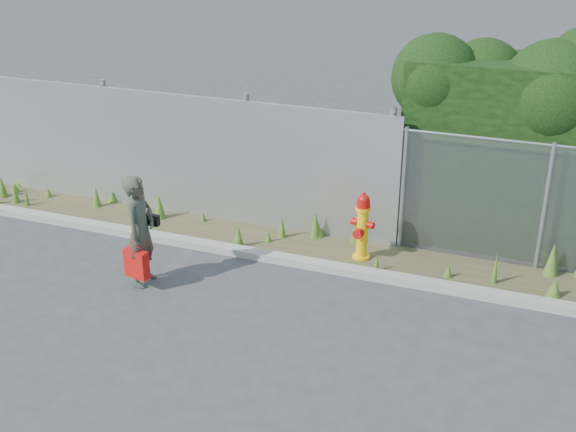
% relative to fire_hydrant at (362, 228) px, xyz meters
% --- Properties ---
extents(ground, '(80.00, 80.00, 0.00)m').
position_rel_fire_hydrant_xyz_m(ground, '(-0.58, -2.35, -0.55)').
color(ground, '#38383B').
rests_on(ground, ground).
extents(curb, '(16.00, 0.22, 0.12)m').
position_rel_fire_hydrant_xyz_m(curb, '(-0.58, -0.55, -0.49)').
color(curb, gray).
rests_on(curb, ground).
extents(weed_strip, '(16.00, 1.34, 0.55)m').
position_rel_fire_hydrant_xyz_m(weed_strip, '(-0.89, 0.15, -0.43)').
color(weed_strip, '#443E27').
rests_on(weed_strip, ground).
extents(corrugated_fence, '(8.50, 0.21, 2.30)m').
position_rel_fire_hydrant_xyz_m(corrugated_fence, '(-3.83, 0.66, 0.55)').
color(corrugated_fence, '#A4A5AA').
rests_on(corrugated_fence, ground).
extents(fire_hydrant, '(0.38, 0.34, 1.13)m').
position_rel_fire_hydrant_xyz_m(fire_hydrant, '(0.00, 0.00, 0.00)').
color(fire_hydrant, yellow).
rests_on(fire_hydrant, ground).
extents(woman, '(0.46, 0.65, 1.69)m').
position_rel_fire_hydrant_xyz_m(woman, '(-2.82, -1.88, 0.30)').
color(woman, '#0F6043').
rests_on(woman, ground).
extents(red_tote_bag, '(0.38, 0.14, 0.50)m').
position_rel_fire_hydrant_xyz_m(red_tote_bag, '(-2.80, -2.08, -0.15)').
color(red_tote_bag, red).
extents(black_shoulder_bag, '(0.22, 0.09, 0.16)m').
position_rel_fire_hydrant_xyz_m(black_shoulder_bag, '(-2.73, -1.68, 0.40)').
color(black_shoulder_bag, black).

